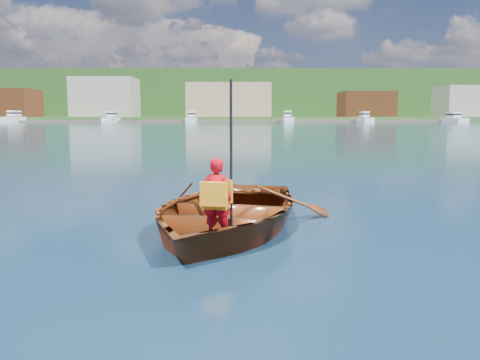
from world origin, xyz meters
TOP-DOWN VIEW (x-y plane):
  - ground at (0.00, 0.00)m, footprint 600.00×600.00m
  - rowboat at (-1.30, -0.95)m, footprint 3.86×4.71m
  - child_paddler at (-1.37, -1.86)m, footprint 0.43×0.40m
  - shoreline at (0.00, 236.61)m, footprint 400.00×140.00m
  - dock at (-9.19, 148.00)m, footprint 160.02×11.27m
  - waterfront_buildings at (-7.74, 165.00)m, footprint 202.00×16.00m
  - marina_yachts at (-3.74, 143.31)m, footprint 144.96×12.35m
  - hillside_trees at (-29.45, 238.87)m, footprint 315.39×83.95m

SIDE VIEW (x-z plane):
  - ground at x=0.00m, z-range 0.00..0.00m
  - rowboat at x=-1.30m, z-range -0.15..0.70m
  - dock at x=-9.19m, z-range 0.00..0.80m
  - child_paddler at x=-1.37m, z-range -0.37..1.65m
  - marina_yachts at x=-3.74m, z-range -0.72..3.45m
  - waterfront_buildings at x=-7.74m, z-range 0.74..14.74m
  - shoreline at x=0.00m, z-range -0.68..21.32m
  - hillside_trees at x=-29.45m, z-range 6.15..30.16m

